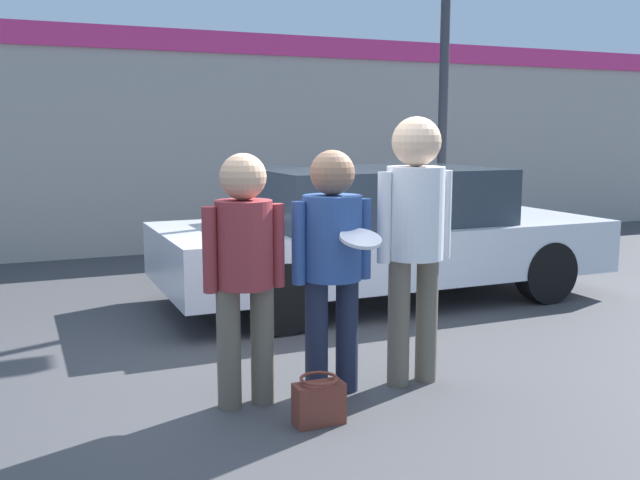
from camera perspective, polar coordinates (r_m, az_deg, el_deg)
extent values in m
plane|color=#3F3F42|center=(5.05, -1.89, -11.23)|extent=(56.00, 56.00, 0.00)
cube|color=#B2A89E|center=(10.26, -13.77, 7.55)|extent=(24.00, 0.18, 3.10)
cube|color=#E0337A|center=(10.23, -13.96, 15.40)|extent=(24.00, 0.04, 0.30)
cylinder|color=#665B4C|center=(4.52, -7.30, -8.62)|extent=(0.15, 0.15, 0.76)
cylinder|color=#665B4C|center=(4.58, -4.63, -8.33)|extent=(0.15, 0.15, 0.76)
cylinder|color=maroon|center=(4.40, -6.09, -0.33)|extent=(0.35, 0.35, 0.54)
cylinder|color=maroon|center=(4.35, -8.81, -0.80)|extent=(0.09, 0.09, 0.53)
cylinder|color=maroon|center=(4.47, -3.43, -0.44)|extent=(0.09, 0.09, 0.53)
sphere|color=tan|center=(4.35, -6.18, 5.06)|extent=(0.29, 0.29, 0.29)
cylinder|color=#1E2338|center=(4.69, -0.28, -7.87)|extent=(0.15, 0.15, 0.77)
cylinder|color=#1E2338|center=(4.77, 2.17, -7.56)|extent=(0.15, 0.15, 0.77)
cylinder|color=#2D4C8C|center=(4.59, 0.98, 0.20)|extent=(0.38, 0.38, 0.55)
cylinder|color=#2D4C8C|center=(4.50, -1.72, -0.26)|extent=(0.09, 0.09, 0.53)
cylinder|color=#2D4C8C|center=(4.69, 3.56, 0.10)|extent=(0.09, 0.09, 0.53)
sphere|color=#8C664C|center=(4.54, 0.99, 5.41)|extent=(0.29, 0.29, 0.29)
cylinder|color=silver|center=(4.37, 3.27, 0.11)|extent=(0.26, 0.26, 0.10)
cylinder|color=#665B4C|center=(4.88, 6.32, -6.62)|extent=(0.15, 0.15, 0.87)
cylinder|color=#665B4C|center=(4.99, 8.53, -6.32)|extent=(0.15, 0.15, 0.87)
cylinder|color=silver|center=(4.79, 7.61, 2.16)|extent=(0.39, 0.39, 0.62)
cylinder|color=silver|center=(4.68, 5.15, 1.78)|extent=(0.09, 0.09, 0.60)
cylinder|color=silver|center=(4.92, 9.94, 2.03)|extent=(0.09, 0.09, 0.60)
sphere|color=#DBB28E|center=(4.76, 7.73, 7.81)|extent=(0.33, 0.33, 0.33)
cube|color=silver|center=(7.37, 5.10, -0.57)|extent=(4.56, 1.85, 0.53)
cube|color=#28333D|center=(7.26, 4.52, 3.59)|extent=(2.37, 1.59, 0.55)
cylinder|color=black|center=(8.83, 10.61, -0.58)|extent=(0.63, 0.22, 0.63)
cylinder|color=black|center=(7.54, 17.62, -2.45)|extent=(0.63, 0.22, 0.63)
cylinder|color=black|center=(7.64, -7.30, -1.96)|extent=(0.63, 0.22, 0.63)
cylinder|color=black|center=(6.10, -2.97, -4.64)|extent=(0.63, 0.22, 0.63)
cylinder|color=#38383D|center=(9.40, 9.97, 15.65)|extent=(0.12, 0.12, 5.74)
cube|color=brown|center=(4.33, -0.09, -12.96)|extent=(0.30, 0.14, 0.25)
torus|color=brown|center=(4.27, -0.09, -11.02)|extent=(0.23, 0.23, 0.02)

